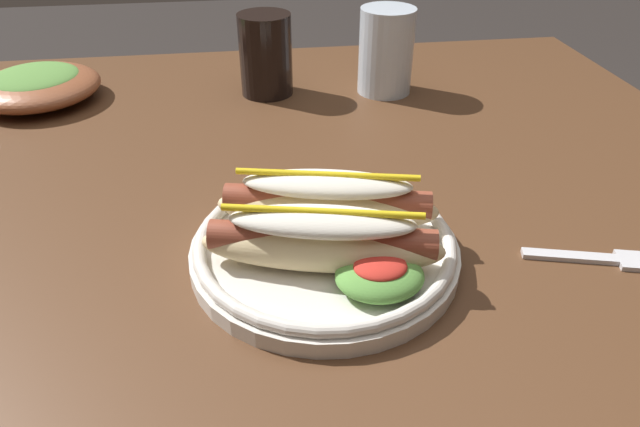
% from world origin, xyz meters
% --- Properties ---
extents(dining_table, '(1.16, 0.93, 0.74)m').
position_xyz_m(dining_table, '(0.00, 0.00, 0.64)').
color(dining_table, '#51331E').
rests_on(dining_table, ground_plane).
extents(hot_dog_plate, '(0.24, 0.24, 0.08)m').
position_xyz_m(hot_dog_plate, '(0.05, -0.15, 0.77)').
color(hot_dog_plate, silver).
rests_on(hot_dog_plate, dining_table).
extents(fork, '(0.12, 0.05, 0.00)m').
position_xyz_m(fork, '(0.30, -0.19, 0.74)').
color(fork, silver).
rests_on(fork, dining_table).
extents(soda_cup, '(0.08, 0.08, 0.12)m').
position_xyz_m(soda_cup, '(0.02, 0.26, 0.80)').
color(soda_cup, black).
rests_on(soda_cup, dining_table).
extents(water_cup, '(0.08, 0.08, 0.12)m').
position_xyz_m(water_cup, '(0.19, 0.24, 0.80)').
color(water_cup, silver).
rests_on(water_cup, dining_table).
extents(side_bowl, '(0.18, 0.18, 0.05)m').
position_xyz_m(side_bowl, '(-0.31, 0.28, 0.76)').
color(side_bowl, brown).
rests_on(side_bowl, dining_table).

